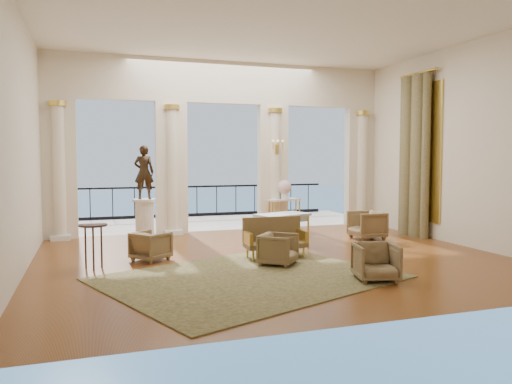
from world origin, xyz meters
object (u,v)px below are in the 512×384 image
object	(u,v)px
armchair_d	(151,244)
console_table	(284,204)
pedestal	(145,223)
statue	(144,172)
game_table	(282,217)
armchair_a	(278,248)
armchair_c	(367,224)
armchair_b	(376,260)
settee	(274,238)
side_table	(93,231)

from	to	relation	value
armchair_d	console_table	xyz separation A→B (m)	(3.95, 3.01, 0.39)
pedestal	statue	xyz separation A→B (m)	(0.00, 0.00, 1.15)
game_table	pedestal	world-z (taller)	pedestal
armchair_a	armchair_c	world-z (taller)	armchair_c
armchair_b	settee	world-z (taller)	settee
armchair_a	pedestal	bearing A→B (deg)	75.16
game_table	armchair_a	bearing A→B (deg)	-132.47
armchair_d	game_table	world-z (taller)	game_table
console_table	armchair_d	bearing A→B (deg)	-160.11
armchair_a	armchair_b	xyz separation A→B (m)	(1.07, -1.59, 0.01)
game_table	statue	size ratio (longest dim) A/B	1.05
game_table	console_table	size ratio (longest dim) A/B	1.33
pedestal	side_table	distance (m)	2.51
game_table	side_table	size ratio (longest dim) A/B	1.59
armchair_b	game_table	xyz separation A→B (m)	(-0.43, 3.00, 0.36)
armchair_d	pedestal	size ratio (longest dim) A/B	0.60
armchair_b	game_table	distance (m)	3.05
side_table	game_table	bearing A→B (deg)	9.79
armchair_a	settee	size ratio (longest dim) A/B	0.53
armchair_d	settee	world-z (taller)	settee
armchair_a	statue	distance (m)	3.88
armchair_c	armchair_d	distance (m)	5.34
side_table	armchair_b	bearing A→B (deg)	-28.53
armchair_d	statue	size ratio (longest dim) A/B	0.51
settee	pedestal	size ratio (longest dim) A/B	1.17
console_table	statue	bearing A→B (deg)	179.64
armchair_c	armchair_a	bearing A→B (deg)	-55.39
armchair_c	game_table	distance (m)	2.56
armchair_c	console_table	distance (m)	2.51
console_table	side_table	xyz separation A→B (m)	(-5.00, -3.43, -0.02)
armchair_b	armchair_d	distance (m)	4.25
armchair_b	console_table	xyz separation A→B (m)	(0.71, 5.76, 0.37)
statue	console_table	distance (m)	4.17
armchair_b	side_table	bearing A→B (deg)	165.12
statue	pedestal	bearing A→B (deg)	-0.00
side_table	statue	bearing A→B (deg)	63.28
settee	side_table	world-z (taller)	side_table
armchair_c	game_table	world-z (taller)	game_table
game_table	console_table	xyz separation A→B (m)	(1.15, 2.76, 0.01)
settee	armchair_d	bearing A→B (deg)	169.67
armchair_b	statue	world-z (taller)	statue
game_table	armchair_d	bearing A→B (deg)	166.85
game_table	pedestal	size ratio (longest dim) A/B	1.22
game_table	side_table	distance (m)	3.92
side_table	pedestal	bearing A→B (deg)	63.28
armchair_b	console_table	bearing A→B (deg)	96.60
settee	pedestal	xyz separation A→B (m)	(-2.27, 2.31, 0.11)
armchair_d	armchair_b	bearing A→B (deg)	-168.87
armchair_c	statue	bearing A→B (deg)	-99.12
armchair_d	statue	distance (m)	2.26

